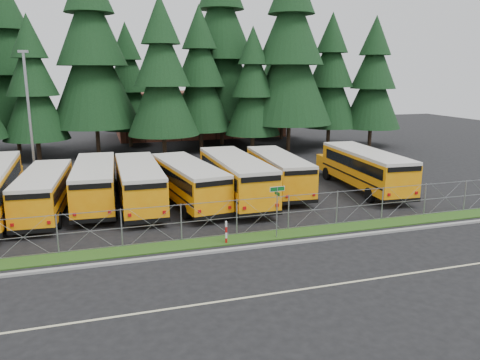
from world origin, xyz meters
name	(u,v)px	position (x,y,z in m)	size (l,w,h in m)	color
ground	(249,227)	(0.00, 0.00, 0.00)	(120.00, 120.00, 0.00)	black
curb	(268,245)	(0.00, -3.10, 0.06)	(50.00, 0.25, 0.12)	gray
grass_verge	(259,237)	(0.00, -1.70, 0.03)	(50.00, 1.40, 0.06)	#244A15
road_lane_line	(310,288)	(0.00, -8.00, 0.01)	(50.00, 0.12, 0.01)	beige
chainlink_fence	(254,216)	(0.00, -1.00, 1.00)	(44.00, 0.10, 2.00)	gray
brick_building	(199,114)	(6.00, 40.00, 3.00)	(22.00, 10.00, 6.00)	brown
bus_1	(45,193)	(-11.10, 6.10, 1.36)	(2.45, 10.36, 2.72)	orange
bus_2	(95,185)	(-8.15, 7.18, 1.42)	(2.57, 10.87, 2.85)	orange
bus_3	(139,185)	(-5.46, 6.20, 1.44)	(2.59, 10.98, 2.88)	orange
bus_4	(187,183)	(-2.39, 5.80, 1.42)	(2.55, 10.81, 2.83)	orange
bus_5	(234,179)	(0.86, 5.74, 1.52)	(2.74, 11.63, 3.05)	orange
bus_6	(277,173)	(4.55, 7.15, 1.39)	(2.50, 10.59, 2.78)	orange
bus_east	(363,170)	(10.84, 5.75, 1.50)	(2.70, 11.45, 3.00)	orange
street_sign	(277,201)	(0.87, -2.07, 2.03)	(0.84, 0.55, 2.81)	gray
striped_bollard	(226,232)	(-1.89, -2.08, 0.60)	(0.11, 0.11, 1.20)	#B20C0C
light_standard	(29,114)	(-12.56, 14.46, 5.50)	(0.70, 0.35, 10.14)	gray
conifer_2	(33,89)	(-13.43, 26.24, 7.03)	(6.36, 6.36, 14.06)	black
conifer_3	(92,56)	(-7.70, 27.75, 10.21)	(9.23, 9.23, 20.42)	black
conifer_4	(162,78)	(-1.21, 23.83, 7.99)	(7.23, 7.23, 15.99)	black
conifer_5	(200,79)	(3.40, 27.21, 7.82)	(7.07, 7.07, 15.64)	black
conifer_6	(253,90)	(8.50, 24.29, 6.67)	(6.03, 6.03, 13.34)	black
conifer_7	(290,55)	(12.70, 24.17, 10.34)	(9.35, 9.35, 20.69)	black
conifer_8	(331,80)	(18.70, 26.13, 7.64)	(6.91, 6.91, 15.28)	black
conifer_9	(373,82)	(23.22, 24.28, 7.45)	(6.73, 6.73, 14.89)	black
conifer_10	(11,67)	(-16.06, 32.31, 9.17)	(8.29, 8.29, 18.34)	black
conifer_11	(128,86)	(-3.99, 32.27, 7.07)	(6.39, 6.39, 14.13)	black
conifer_12	(221,50)	(6.86, 31.02, 11.10)	(10.04, 10.04, 22.20)	black
conifer_13	(282,74)	(15.52, 33.10, 8.32)	(7.52, 7.52, 16.64)	black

